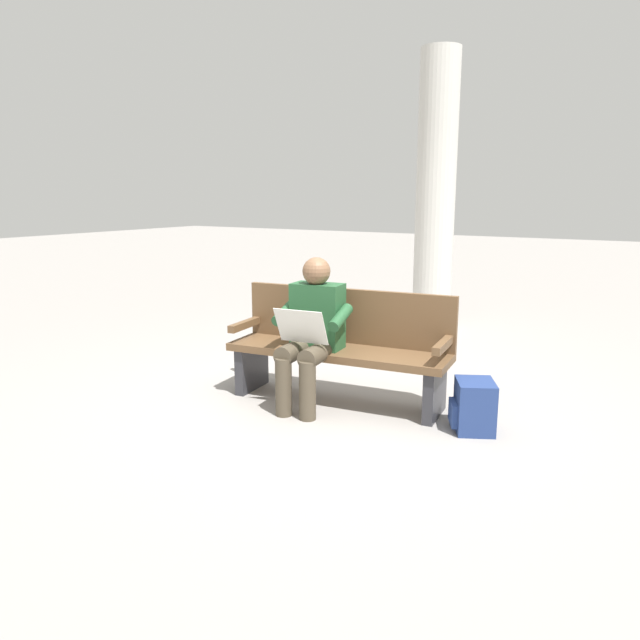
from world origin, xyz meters
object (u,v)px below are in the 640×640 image
(bench_near, at_px, (341,345))
(backpack, at_px, (474,406))
(person_seated, at_px, (312,329))
(support_pillar, at_px, (436,193))

(bench_near, bearing_deg, backpack, 168.70)
(person_seated, xyz_separation_m, support_pillar, (0.26, -3.32, 1.05))
(backpack, relative_size, support_pillar, 0.12)
(bench_near, xyz_separation_m, support_pillar, (0.38, -3.07, 1.22))
(person_seated, bearing_deg, backpack, -179.57)
(person_seated, height_order, backpack, person_seated)
(bench_near, xyz_separation_m, person_seated, (0.13, 0.25, 0.17))
(person_seated, distance_m, backpack, 1.35)
(backpack, bearing_deg, support_pillar, -64.37)
(bench_near, relative_size, person_seated, 1.56)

